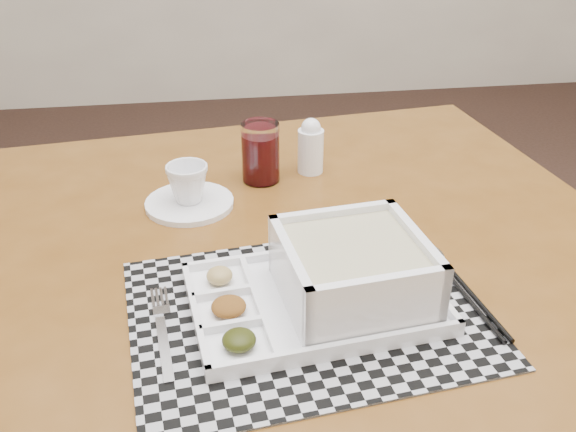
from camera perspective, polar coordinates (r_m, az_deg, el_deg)
The scene contains 11 objects.
floor at distance 1.99m, azimuth 5.28°, elevation -13.49°, with size 5.00×5.00×0.00m, color #301F18.
dining_table at distance 0.99m, azimuth 0.10°, elevation -8.30°, with size 1.23×1.23×0.83m.
placemat at distance 0.85m, azimuth 1.62°, elevation -8.49°, with size 0.45×0.35×0.00m, color #A6A6AD.
serving_tray at distance 0.84m, azimuth 4.73°, elevation -5.72°, with size 0.34×0.26×0.10m.
fork at distance 0.83m, azimuth -10.93°, elevation -9.80°, with size 0.04×0.19×0.00m.
spoon at distance 0.96m, azimuth 13.01°, elevation -3.79°, with size 0.04×0.18×0.01m.
chopsticks at distance 0.91m, azimuth 15.11°, elevation -6.03°, with size 0.05×0.24×0.01m.
saucer at distance 1.10m, azimuth -8.75°, elevation 1.13°, with size 0.15×0.15×0.01m, color white.
cup at distance 1.08m, azimuth -8.90°, elevation 2.89°, with size 0.07×0.07×0.07m, color white.
juice_glass at distance 1.16m, azimuth -2.45°, elevation 5.49°, with size 0.07×0.07×0.11m.
creamer_bottle at distance 1.19m, azimuth 2.03°, elevation 6.18°, with size 0.05×0.05×0.11m.
Camera 1 is at (-0.38, -1.41, 1.36)m, focal length 40.00 mm.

